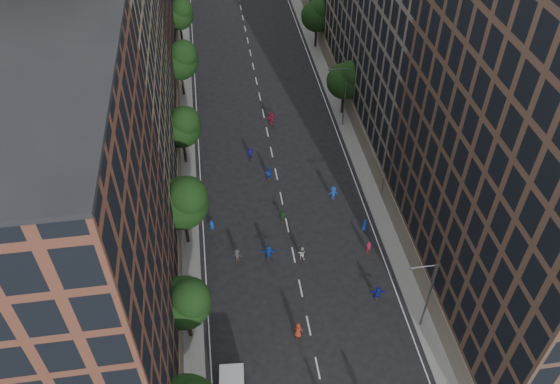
# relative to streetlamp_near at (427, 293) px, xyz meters

# --- Properties ---
(ground) EXTENTS (240.00, 240.00, 0.00)m
(ground) POSITION_rel_streetlamp_near_xyz_m (-10.37, 28.00, -5.17)
(ground) COLOR black
(ground) RESTS_ON ground
(sidewalk_left) EXTENTS (4.00, 105.00, 0.15)m
(sidewalk_left) POSITION_rel_streetlamp_near_xyz_m (-22.37, 35.50, -5.09)
(sidewalk_left) COLOR slate
(sidewalk_left) RESTS_ON ground
(sidewalk_right) EXTENTS (4.00, 105.00, 0.15)m
(sidewalk_right) POSITION_rel_streetlamp_near_xyz_m (1.63, 35.50, -5.09)
(sidewalk_right) COLOR slate
(sidewalk_right) RESTS_ON ground
(bldg_left_a) EXTENTS (14.00, 22.00, 30.00)m
(bldg_left_a) POSITION_rel_streetlamp_near_xyz_m (-29.37, -1.00, 9.83)
(bldg_left_a) COLOR brown
(bldg_left_a) RESTS_ON ground
(bldg_left_b) EXTENTS (14.00, 26.00, 34.00)m
(bldg_left_b) POSITION_rel_streetlamp_near_xyz_m (-29.37, 23.00, 11.83)
(bldg_left_b) COLOR #897859
(bldg_left_b) RESTS_ON ground
(bldg_left_c) EXTENTS (14.00, 20.00, 28.00)m
(bldg_left_c) POSITION_rel_streetlamp_near_xyz_m (-29.37, 46.00, 8.83)
(bldg_left_c) COLOR brown
(bldg_left_c) RESTS_ON ground
(bldg_right_a) EXTENTS (14.00, 30.00, 36.00)m
(bldg_right_a) POSITION_rel_streetlamp_near_xyz_m (8.63, 3.00, 12.83)
(bldg_right_a) COLOR #4B3428
(bldg_right_a) RESTS_ON ground
(bldg_right_b) EXTENTS (14.00, 28.00, 33.00)m
(bldg_right_b) POSITION_rel_streetlamp_near_xyz_m (8.63, 32.00, 11.33)
(bldg_right_b) COLOR #645C52
(bldg_right_b) RESTS_ON ground
(tree_left_1) EXTENTS (4.80, 4.80, 8.21)m
(tree_left_1) POSITION_rel_streetlamp_near_xyz_m (-21.39, 1.86, 0.38)
(tree_left_1) COLOR black
(tree_left_1) RESTS_ON ground
(tree_left_2) EXTENTS (5.60, 5.60, 9.45)m
(tree_left_2) POSITION_rel_streetlamp_near_xyz_m (-21.36, 13.83, 1.19)
(tree_left_2) COLOR black
(tree_left_2) RESTS_ON ground
(tree_left_3) EXTENTS (5.00, 5.00, 8.58)m
(tree_left_3) POSITION_rel_streetlamp_near_xyz_m (-21.38, 27.85, 0.65)
(tree_left_3) COLOR black
(tree_left_3) RESTS_ON ground
(tree_left_4) EXTENTS (5.40, 5.40, 9.08)m
(tree_left_4) POSITION_rel_streetlamp_near_xyz_m (-21.37, 43.84, 0.93)
(tree_left_4) COLOR black
(tree_left_4) RESTS_ON ground
(tree_left_5) EXTENTS (4.80, 4.80, 8.33)m
(tree_left_5) POSITION_rel_streetlamp_near_xyz_m (-21.39, 59.86, 0.51)
(tree_left_5) COLOR black
(tree_left_5) RESTS_ON ground
(tree_right_a) EXTENTS (5.00, 5.00, 8.39)m
(tree_right_a) POSITION_rel_streetlamp_near_xyz_m (1.02, 35.85, 0.46)
(tree_right_a) COLOR black
(tree_right_a) RESTS_ON ground
(tree_right_b) EXTENTS (5.20, 5.20, 8.83)m
(tree_right_b) POSITION_rel_streetlamp_near_xyz_m (1.02, 55.85, 0.79)
(tree_right_b) COLOR black
(tree_right_b) RESTS_ON ground
(streetlamp_near) EXTENTS (2.64, 0.22, 9.06)m
(streetlamp_near) POSITION_rel_streetlamp_near_xyz_m (0.00, 0.00, 0.00)
(streetlamp_near) COLOR #595B60
(streetlamp_near) RESTS_ON ground
(streetlamp_far) EXTENTS (2.64, 0.22, 9.06)m
(streetlamp_far) POSITION_rel_streetlamp_near_xyz_m (0.00, 33.00, 0.00)
(streetlamp_far) COLOR #595B60
(streetlamp_far) RESTS_ON ground
(skater_5) EXTENTS (1.58, 0.68, 1.65)m
(skater_5) POSITION_rel_streetlamp_near_xyz_m (-3.07, 3.66, -4.34)
(skater_5) COLOR #1521AA
(skater_5) RESTS_ON ground
(skater_6) EXTENTS (1.08, 0.91, 1.87)m
(skater_6) POSITION_rel_streetlamp_near_xyz_m (-11.58, 0.52, -4.23)
(skater_6) COLOR maroon
(skater_6) RESTS_ON ground
(skater_7) EXTENTS (0.59, 0.40, 1.58)m
(skater_7) POSITION_rel_streetlamp_near_xyz_m (-2.36, 9.70, -4.38)
(skater_7) COLOR maroon
(skater_7) RESTS_ON ground
(skater_8) EXTENTS (1.04, 0.94, 1.74)m
(skater_8) POSITION_rel_streetlamp_near_xyz_m (-9.61, 9.82, -4.30)
(skater_8) COLOR beige
(skater_8) RESTS_ON ground
(skater_9) EXTENTS (1.15, 0.80, 1.62)m
(skater_9) POSITION_rel_streetlamp_near_xyz_m (-16.43, 10.55, -4.36)
(skater_9) COLOR #3B3A3F
(skater_9) RESTS_ON ground
(skater_10) EXTENTS (0.94, 0.56, 1.50)m
(skater_10) POSITION_rel_streetlamp_near_xyz_m (-10.79, 15.65, -4.42)
(skater_10) COLOR #1A561E
(skater_10) RESTS_ON ground
(skater_11) EXTENTS (1.79, 0.79, 1.86)m
(skater_11) POSITION_rel_streetlamp_near_xyz_m (-13.08, 10.35, -4.24)
(skater_11) COLOR #1547B2
(skater_11) RESTS_ON ground
(skater_12) EXTENTS (0.90, 0.76, 1.56)m
(skater_12) POSITION_rel_streetlamp_near_xyz_m (-1.87, 12.98, -4.39)
(skater_12) COLOR navy
(skater_12) RESTS_ON ground
(skater_13) EXTENTS (0.66, 0.47, 1.72)m
(skater_13) POSITION_rel_streetlamp_near_xyz_m (-18.87, 15.21, -4.31)
(skater_13) COLOR #1440A5
(skater_13) RESTS_ON ground
(skater_14) EXTENTS (0.93, 0.75, 1.83)m
(skater_14) POSITION_rel_streetlamp_near_xyz_m (-11.46, 23.26, -4.25)
(skater_14) COLOR #162CB9
(skater_14) RESTS_ON ground
(skater_15) EXTENTS (1.22, 0.71, 1.88)m
(skater_15) POSITION_rel_streetlamp_near_xyz_m (-4.32, 18.45, -4.23)
(skater_15) COLOR #153EAE
(skater_15) RESTS_ON ground
(skater_16) EXTENTS (1.12, 0.79, 1.77)m
(skater_16) POSITION_rel_streetlamp_near_xyz_m (-13.27, 27.41, -4.28)
(skater_16) COLOR #2117BD
(skater_16) RESTS_ON ground
(skater_17) EXTENTS (1.85, 0.98, 1.90)m
(skater_17) POSITION_rel_streetlamp_near_xyz_m (-9.54, 34.73, -4.22)
(skater_17) COLOR maroon
(skater_17) RESTS_ON ground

